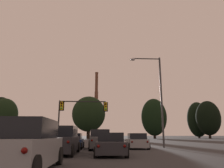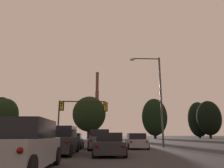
{
  "view_description": "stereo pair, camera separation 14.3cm",
  "coord_description": "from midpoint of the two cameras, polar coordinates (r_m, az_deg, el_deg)",
  "views": [
    {
      "loc": [
        -0.43,
        -0.27,
        1.29
      ],
      "look_at": [
        1.63,
        34.9,
        9.51
      ],
      "focal_mm": 35.0,
      "sensor_mm": 36.0,
      "label": 1
    },
    {
      "loc": [
        -0.28,
        -0.28,
        1.29
      ],
      "look_at": [
        1.63,
        34.9,
        9.51
      ],
      "focal_mm": 35.0,
      "sensor_mm": 36.0,
      "label": 2
    }
  ],
  "objects": [
    {
      "name": "treeline_left_mid",
      "position": [
        93.61,
        21.45,
        -8.58
      ],
      "size": [
        8.18,
        7.37,
        14.09
      ],
      "color": "black",
      "rests_on": "ground_plane"
    },
    {
      "name": "treeline_far_right",
      "position": [
        87.16,
        23.78,
        -8.12
      ],
      "size": [
        8.73,
        7.86,
        13.44
      ],
      "color": "black",
      "rests_on": "ground_plane"
    },
    {
      "name": "treeline_center_left",
      "position": [
        77.64,
        10.85,
        -8.47
      ],
      "size": [
        8.75,
        7.87,
        13.66
      ],
      "color": "black",
      "rests_on": "ground_plane"
    },
    {
      "name": "treeline_right_mid",
      "position": [
        76.34,
        -6.16,
        -7.78
      ],
      "size": [
        11.39,
        10.25,
        14.38
      ],
      "color": "black",
      "rests_on": "ground_plane"
    },
    {
      "name": "suv_left_lane_second",
      "position": [
        15.64,
        -13.24,
        -14.23
      ],
      "size": [
        2.15,
        4.92,
        1.86
      ],
      "rotation": [
        0.0,
        0.0,
        -0.01
      ],
      "color": "#232328",
      "rests_on": "ground_plane"
    },
    {
      "name": "hatchback_right_lane_front",
      "position": [
        21.73,
        6.22,
        -14.7
      ],
      "size": [
        1.96,
        4.13,
        1.44
      ],
      "rotation": [
        0.0,
        0.0,
        -0.02
      ],
      "color": "gray",
      "rests_on": "ground_plane"
    },
    {
      "name": "suv_left_lane_third",
      "position": [
        8.83,
        -22.26,
        -14.72
      ],
      "size": [
        2.1,
        4.91,
        1.86
      ],
      "rotation": [
        0.0,
        0.0,
        0.0
      ],
      "color": "gray",
      "rests_on": "ground_plane"
    },
    {
      "name": "treeline_far_left",
      "position": [
        83.64,
        -26.39,
        -7.13
      ],
      "size": [
        9.05,
        8.14,
        13.59
      ],
      "color": "black",
      "rests_on": "ground_plane"
    },
    {
      "name": "street_lamp",
      "position": [
        24.34,
        11.4,
        -1.82
      ],
      "size": [
        3.51,
        0.36,
        9.82
      ],
      "color": "#38383A",
      "rests_on": "ground_plane"
    },
    {
      "name": "sedan_center_lane_second",
      "position": [
        14.86,
        -0.7,
        -15.52
      ],
      "size": [
        2.09,
        4.74,
        1.43
      ],
      "rotation": [
        0.0,
        0.0,
        -0.03
      ],
      "color": "#232328",
      "rests_on": "ground_plane"
    },
    {
      "name": "smokestack",
      "position": [
        177.44,
        -4.2,
        -6.88
      ],
      "size": [
        5.37,
        5.37,
        52.33
      ],
      "color": "#523427",
      "rests_on": "ground_plane"
    },
    {
      "name": "hatchback_left_lane_front",
      "position": [
        21.74,
        -10.3,
        -14.57
      ],
      "size": [
        1.91,
        4.11,
        1.44
      ],
      "rotation": [
        0.0,
        0.0,
        0.0
      ],
      "color": "navy",
      "rests_on": "ground_plane"
    },
    {
      "name": "pickup_truck_center_lane_front",
      "position": [
        21.11,
        -3.28,
        -14.43
      ],
      "size": [
        2.4,
        5.58,
        1.82
      ],
      "rotation": [
        0.0,
        0.0,
        0.04
      ],
      "color": "#4C4F54",
      "rests_on": "ground_plane"
    },
    {
      "name": "treeline_center_right",
      "position": [
        86.0,
        -27.28,
        -7.14
      ],
      "size": [
        8.22,
        7.4,
        14.35
      ],
      "color": "black",
      "rests_on": "ground_plane"
    },
    {
      "name": "traffic_light_overhead_left",
      "position": [
        28.61,
        -9.52,
        -6.85
      ],
      "size": [
        6.44,
        0.5,
        5.61
      ],
      "color": "black",
      "rests_on": "ground_plane"
    }
  ]
}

